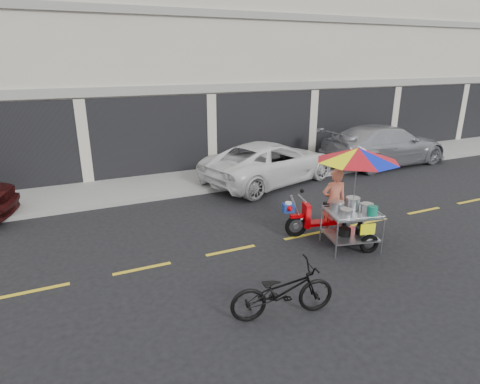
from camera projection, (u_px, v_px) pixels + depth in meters
name	position (u px, v px, depth m)	size (l,w,h in m)	color
ground	(305.00, 235.00, 9.88)	(90.00, 90.00, 0.00)	black
sidewalk	(222.00, 175.00, 14.60)	(45.00, 3.00, 0.15)	gray
shophouse_block	(236.00, 56.00, 18.77)	(36.00, 8.11, 10.40)	beige
centerline	(305.00, 235.00, 9.88)	(42.00, 0.10, 0.01)	gold
white_pickup	(271.00, 162.00, 13.91)	(2.35, 5.09, 1.41)	white
silver_pickup	(384.00, 145.00, 16.18)	(2.25, 5.53, 1.61)	#A8AAB1
near_bicycle	(283.00, 291.00, 6.67)	(0.63, 1.80, 0.95)	black
food_vendor_rig	(347.00, 181.00, 9.09)	(2.34, 2.25, 2.37)	black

